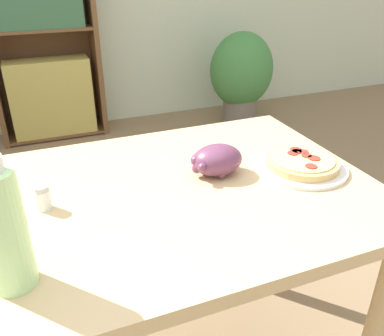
# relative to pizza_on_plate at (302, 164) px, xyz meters

# --- Properties ---
(dining_table) EXTENTS (1.35, 0.75, 0.74)m
(dining_table) POSITION_rel_pizza_on_plate_xyz_m (-0.53, 0.03, -0.12)
(dining_table) COLOR #D1B27F
(dining_table) RESTS_ON ground_plane
(pizza_on_plate) EXTENTS (0.25, 0.25, 0.04)m
(pizza_on_plate) POSITION_rel_pizza_on_plate_xyz_m (0.00, 0.00, 0.00)
(pizza_on_plate) COLOR white
(pizza_on_plate) RESTS_ON dining_table
(grape_bunch) EXTENTS (0.14, 0.11, 0.08)m
(grape_bunch) POSITION_rel_pizza_on_plate_xyz_m (-0.23, 0.06, 0.03)
(grape_bunch) COLOR #6B3856
(grape_bunch) RESTS_ON dining_table
(drink_bottle) EXTENTS (0.08, 0.08, 0.25)m
(drink_bottle) POSITION_rel_pizza_on_plate_xyz_m (-0.74, -0.18, 0.10)
(drink_bottle) COLOR #B7EAA3
(drink_bottle) RESTS_ON dining_table
(salt_shaker) EXTENTS (0.03, 0.03, 0.06)m
(salt_shaker) POSITION_rel_pizza_on_plate_xyz_m (-0.67, 0.06, 0.01)
(salt_shaker) COLOR white
(salt_shaker) RESTS_ON dining_table
(bookshelf) EXTENTS (0.77, 0.30, 1.62)m
(bookshelf) POSITION_rel_pizza_on_plate_xyz_m (-0.53, 2.39, -0.02)
(bookshelf) COLOR brown
(bookshelf) RESTS_ON ground_plane
(potted_plant_floor) EXTENTS (0.53, 0.45, 0.75)m
(potted_plant_floor) POSITION_rel_pizza_on_plate_xyz_m (0.96, 2.11, -0.35)
(potted_plant_floor) COLOR #70665B
(potted_plant_floor) RESTS_ON ground_plane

